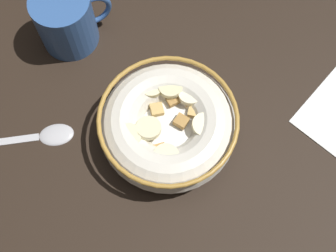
% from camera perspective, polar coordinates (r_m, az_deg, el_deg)
% --- Properties ---
extents(ground_plane, '(1.38, 1.38, 0.02)m').
position_cam_1_polar(ground_plane, '(0.61, -0.00, -1.39)').
color(ground_plane, black).
extents(cereal_bowl, '(0.18, 0.18, 0.06)m').
position_cam_1_polar(cereal_bowl, '(0.57, -0.00, 0.07)').
color(cereal_bowl, silver).
rests_on(cereal_bowl, ground_plane).
extents(spoon, '(0.16, 0.06, 0.01)m').
position_cam_1_polar(spoon, '(0.62, -16.12, -1.24)').
color(spoon, '#B7B7BC').
rests_on(spoon, ground_plane).
extents(coffee_mug, '(0.11, 0.08, 0.09)m').
position_cam_1_polar(coffee_mug, '(0.65, -13.01, 13.22)').
color(coffee_mug, '#335999').
rests_on(coffee_mug, ground_plane).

